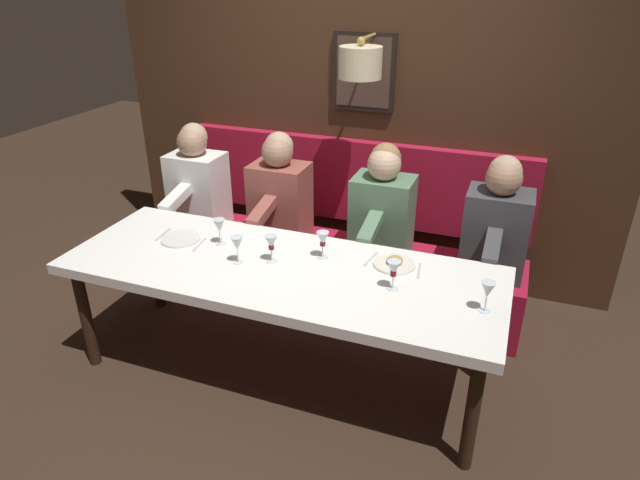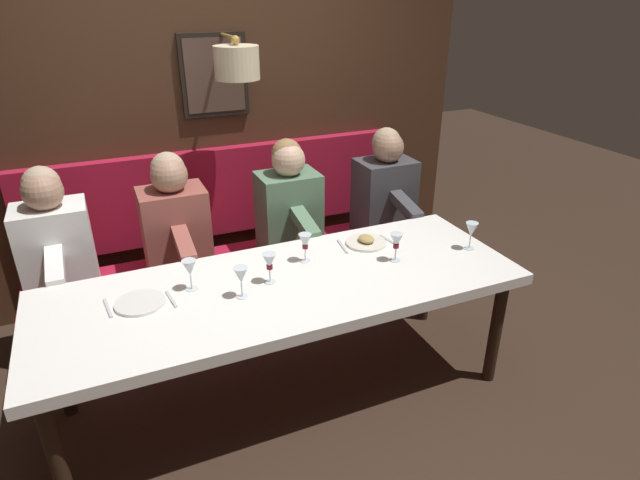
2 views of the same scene
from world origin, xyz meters
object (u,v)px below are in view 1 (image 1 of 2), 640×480
at_px(wine_glass_5, 237,244).
at_px(wine_glass_3, 219,227).
at_px(diner_near, 382,206).
at_px(wine_glass_2, 271,243).
at_px(diner_middle, 279,191).
at_px(diner_nearest, 497,222).
at_px(wine_glass_4, 394,270).
at_px(wine_glass_0, 488,291).
at_px(dining_table, 280,276).
at_px(wine_glass_1, 323,240).
at_px(diner_far, 197,180).

bearing_deg(wine_glass_5, wine_glass_3, 50.92).
xyz_separation_m(diner_near, wine_glass_2, (-0.85, 0.42, 0.04)).
bearing_deg(diner_near, diner_middle, 90.00).
relative_size(diner_nearest, diner_near, 1.00).
bearing_deg(wine_glass_4, diner_near, 18.14).
bearing_deg(wine_glass_0, dining_table, 86.88).
distance_m(diner_middle, wine_glass_5, 0.94).
height_order(wine_glass_0, wine_glass_1, same).
height_order(wine_glass_1, wine_glass_3, same).
xyz_separation_m(diner_middle, wine_glass_0, (-0.94, -1.53, 0.04)).
xyz_separation_m(dining_table, wine_glass_0, (-0.06, -1.13, 0.18)).
distance_m(wine_glass_3, wine_glass_4, 1.11).
bearing_deg(diner_middle, wine_glass_1, -139.93).
bearing_deg(wine_glass_4, wine_glass_5, 91.99).
relative_size(diner_nearest, wine_glass_5, 4.82).
distance_m(diner_near, wine_glass_0, 1.22).
xyz_separation_m(diner_middle, wine_glass_3, (-0.76, 0.05, 0.04)).
relative_size(diner_nearest, wine_glass_2, 4.82).
bearing_deg(wine_glass_1, wine_glass_5, 117.87).
xyz_separation_m(dining_table, wine_glass_2, (0.03, 0.06, 0.18)).
bearing_deg(wine_glass_3, diner_far, 39.92).
bearing_deg(wine_glass_4, diner_nearest, -26.59).
bearing_deg(dining_table, wine_glass_5, 101.16).
relative_size(diner_far, wine_glass_0, 4.82).
xyz_separation_m(wine_glass_0, wine_glass_2, (0.10, 1.19, -0.00)).
relative_size(diner_middle, diner_far, 1.00).
relative_size(diner_nearest, wine_glass_4, 4.82).
bearing_deg(wine_glass_2, wine_glass_0, -94.60).
distance_m(dining_table, diner_middle, 0.98).
relative_size(diner_middle, wine_glass_5, 4.82).
height_order(diner_far, wine_glass_3, diner_far).
relative_size(dining_table, wine_glass_0, 15.22).
height_order(dining_table, wine_glass_4, wine_glass_4).
bearing_deg(dining_table, diner_middle, 24.39).
relative_size(wine_glass_2, wine_glass_3, 1.00).
height_order(diner_nearest, wine_glass_4, diner_nearest).
distance_m(diner_near, diner_middle, 0.76).
height_order(wine_glass_2, wine_glass_4, same).
bearing_deg(wine_glass_1, diner_near, -13.43).
bearing_deg(wine_glass_1, diner_far, 61.13).
bearing_deg(wine_glass_4, wine_glass_3, 82.65).
distance_m(dining_table, diner_far, 1.40).
height_order(diner_near, wine_glass_2, diner_near).
distance_m(diner_nearest, wine_glass_0, 0.94).
distance_m(diner_middle, wine_glass_2, 0.91).
bearing_deg(diner_middle, wine_glass_4, -130.46).
relative_size(wine_glass_0, wine_glass_3, 1.00).
distance_m(wine_glass_1, wine_glass_3, 0.64).
xyz_separation_m(diner_far, wine_glass_1, (-0.70, -1.27, 0.04)).
xyz_separation_m(diner_far, wine_glass_2, (-0.85, -1.02, 0.04)).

